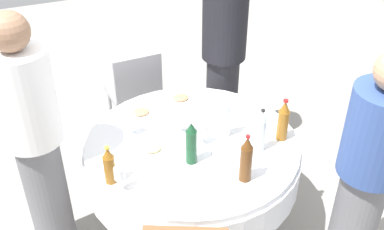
{
  "coord_description": "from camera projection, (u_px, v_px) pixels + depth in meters",
  "views": [
    {
      "loc": [
        0.92,
        2.12,
        2.49
      ],
      "look_at": [
        0.0,
        0.0,
        0.94
      ],
      "focal_mm": 42.97,
      "sensor_mm": 36.0,
      "label": 1
    }
  ],
  "objects": [
    {
      "name": "plate_west",
      "position": [
        153.0,
        150.0,
        2.8
      ],
      "size": [
        0.23,
        0.23,
        0.04
      ],
      "color": "white",
      "rests_on": "dining_table"
    },
    {
      "name": "knife_inner",
      "position": [
        238.0,
        120.0,
        3.09
      ],
      "size": [
        0.14,
        0.14,
        0.0
      ],
      "primitive_type": "cube",
      "rotation": [
        0.0,
        0.0,
        5.47
      ],
      "color": "silver",
      "rests_on": "dining_table"
    },
    {
      "name": "wine_glass_far",
      "position": [
        131.0,
        121.0,
        2.9
      ],
      "size": [
        0.07,
        0.07,
        0.15
      ],
      "color": "white",
      "rests_on": "dining_table"
    },
    {
      "name": "wine_glass_right",
      "position": [
        181.0,
        117.0,
        2.91
      ],
      "size": [
        0.07,
        0.07,
        0.16
      ],
      "color": "white",
      "rests_on": "dining_table"
    },
    {
      "name": "plate_mid",
      "position": [
        158.0,
        187.0,
        2.54
      ],
      "size": [
        0.22,
        0.22,
        0.02
      ],
      "color": "white",
      "rests_on": "dining_table"
    },
    {
      "name": "wine_glass_left",
      "position": [
        203.0,
        129.0,
        2.82
      ],
      "size": [
        0.08,
        0.08,
        0.15
      ],
      "color": "white",
      "rests_on": "dining_table"
    },
    {
      "name": "wine_glass_outer",
      "position": [
        120.0,
        174.0,
        2.46
      ],
      "size": [
        0.06,
        0.06,
        0.16
      ],
      "color": "white",
      "rests_on": "dining_table"
    },
    {
      "name": "plate_east",
      "position": [
        181.0,
        99.0,
        3.29
      ],
      "size": [
        0.25,
        0.25,
        0.04
      ],
      "color": "white",
      "rests_on": "dining_table"
    },
    {
      "name": "bottle_brown_south",
      "position": [
        246.0,
        159.0,
        2.52
      ],
      "size": [
        0.07,
        0.07,
        0.31
      ],
      "color": "#593314",
      "rests_on": "dining_table"
    },
    {
      "name": "person_north",
      "position": [
        35.0,
        141.0,
        2.67
      ],
      "size": [
        0.34,
        0.34,
        1.67
      ],
      "rotation": [
        0.0,
        0.0,
        4.49
      ],
      "color": "slate",
      "rests_on": "ground_plane"
    },
    {
      "name": "chair_left",
      "position": [
        135.0,
        90.0,
        3.86
      ],
      "size": [
        0.41,
        0.41,
        0.87
      ],
      "rotation": [
        0.0,
        0.0,
        3.17
      ],
      "color": "#99999E",
      "rests_on": "ground_plane"
    },
    {
      "name": "bottle_dark_green_outer",
      "position": [
        191.0,
        143.0,
        2.65
      ],
      "size": [
        0.07,
        0.07,
        0.29
      ],
      "color": "#194728",
      "rests_on": "dining_table"
    },
    {
      "name": "dining_table",
      "position": [
        192.0,
        160.0,
        2.98
      ],
      "size": [
        1.38,
        1.38,
        0.74
      ],
      "color": "white",
      "rests_on": "ground_plane"
    },
    {
      "name": "bottle_amber_far",
      "position": [
        283.0,
        121.0,
        2.85
      ],
      "size": [
        0.07,
        0.07,
        0.29
      ],
      "color": "#8C5619",
      "rests_on": "dining_table"
    },
    {
      "name": "bottle_amber_left",
      "position": [
        109.0,
        166.0,
        2.52
      ],
      "size": [
        0.07,
        0.07,
        0.24
      ],
      "color": "#8C5619",
      "rests_on": "dining_table"
    },
    {
      "name": "knife_north",
      "position": [
        224.0,
        158.0,
        2.75
      ],
      "size": [
        0.11,
        0.16,
        0.0
      ],
      "primitive_type": "cube",
      "rotation": [
        0.0,
        0.0,
        2.13
      ],
      "color": "silver",
      "rests_on": "dining_table"
    },
    {
      "name": "ground_plane",
      "position": [
        192.0,
        223.0,
        3.31
      ],
      "size": [
        10.0,
        10.0,
        0.0
      ],
      "primitive_type": "plane",
      "color": "gray"
    },
    {
      "name": "plate_front",
      "position": [
        141.0,
        114.0,
        3.13
      ],
      "size": [
        0.24,
        0.24,
        0.04
      ],
      "color": "white",
      "rests_on": "dining_table"
    },
    {
      "name": "bottle_clear_north",
      "position": [
        261.0,
        131.0,
        2.75
      ],
      "size": [
        0.06,
        0.06,
        0.29
      ],
      "color": "silver",
      "rests_on": "dining_table"
    },
    {
      "name": "person_south",
      "position": [
        224.0,
        56.0,
        3.56
      ],
      "size": [
        0.34,
        0.34,
        1.69
      ],
      "rotation": [
        0.0,
        0.0,
        2.47
      ],
      "color": "#26262B",
      "rests_on": "ground_plane"
    },
    {
      "name": "person_inner",
      "position": [
        366.0,
        179.0,
        2.47
      ],
      "size": [
        0.34,
        0.34,
        1.59
      ],
      "rotation": [
        0.0,
        0.0,
        0.71
      ],
      "color": "slate",
      "rests_on": "ground_plane"
    },
    {
      "name": "bottle_clear_inner",
      "position": [
        226.0,
        117.0,
        2.87
      ],
      "size": [
        0.06,
        0.06,
        0.3
      ],
      "color": "silver",
      "rests_on": "dining_table"
    }
  ]
}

